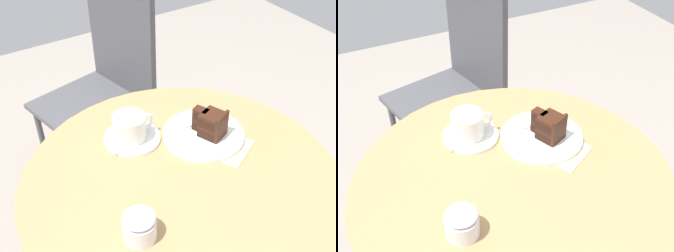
% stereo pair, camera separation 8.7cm
% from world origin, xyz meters
% --- Properties ---
extents(cafe_table, '(0.78, 0.78, 0.70)m').
position_xyz_m(cafe_table, '(0.00, 0.00, 0.59)').
color(cafe_table, '#A37F51').
rests_on(cafe_table, ground).
extents(saucer, '(0.15, 0.15, 0.01)m').
position_xyz_m(saucer, '(-0.03, 0.19, 0.71)').
color(saucer, white).
rests_on(saucer, cafe_table).
extents(coffee_cup, '(0.12, 0.09, 0.07)m').
position_xyz_m(coffee_cup, '(-0.04, 0.18, 0.75)').
color(coffee_cup, white).
rests_on(coffee_cup, saucer).
extents(teaspoon, '(0.10, 0.04, 0.00)m').
position_xyz_m(teaspoon, '(-0.07, 0.15, 0.71)').
color(teaspoon, silver).
rests_on(teaspoon, saucer).
extents(cake_plate, '(0.22, 0.22, 0.01)m').
position_xyz_m(cake_plate, '(0.13, 0.10, 0.71)').
color(cake_plate, white).
rests_on(cake_plate, cafe_table).
extents(cake_slice, '(0.08, 0.10, 0.08)m').
position_xyz_m(cake_slice, '(0.14, 0.08, 0.75)').
color(cake_slice, black).
rests_on(cake_slice, cake_plate).
extents(fork, '(0.15, 0.04, 0.00)m').
position_xyz_m(fork, '(0.17, 0.13, 0.72)').
color(fork, silver).
rests_on(fork, cake_plate).
extents(napkin, '(0.17, 0.17, 0.00)m').
position_xyz_m(napkin, '(0.15, 0.04, 0.70)').
color(napkin, tan).
rests_on(napkin, cafe_table).
extents(cafe_chair, '(0.46, 0.46, 0.95)m').
position_xyz_m(cafe_chair, '(0.15, 0.74, 0.55)').
color(cafe_chair, '#4C4C51').
rests_on(cafe_chair, ground).
extents(sugar_pot, '(0.07, 0.07, 0.07)m').
position_xyz_m(sugar_pot, '(-0.17, -0.10, 0.74)').
color(sugar_pot, white).
rests_on(sugar_pot, cafe_table).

